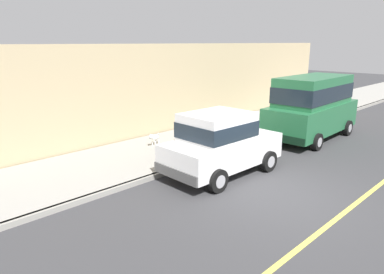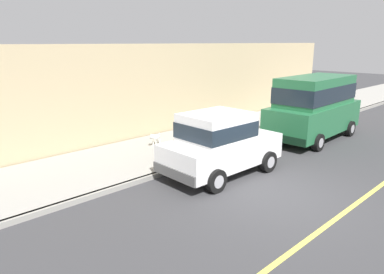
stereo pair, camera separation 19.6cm
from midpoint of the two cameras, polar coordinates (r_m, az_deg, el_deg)
ground_plane at (r=9.61m, az=13.12°, el=-9.03°), size 80.00×80.00×0.00m
curb at (r=11.44m, az=-0.55°, el=-4.29°), size 0.16×64.00×0.14m
sidewalk at (r=12.73m, az=-6.24°, el=-2.38°), size 3.60×64.00×0.14m
lane_centre_line at (r=8.97m, az=21.96°, el=-11.55°), size 0.12×57.60×0.01m
car_white_hatchback at (r=10.52m, az=3.99°, el=-0.89°), size 2.01×3.83×1.88m
car_green_van at (r=15.23m, az=18.30°, el=4.94°), size 2.26×4.96×2.52m
dog_white at (r=13.23m, az=-6.40°, el=-0.09°), size 0.36×0.72×0.49m
building_facade at (r=16.75m, az=0.70°, el=8.23°), size 0.50×20.00×3.77m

